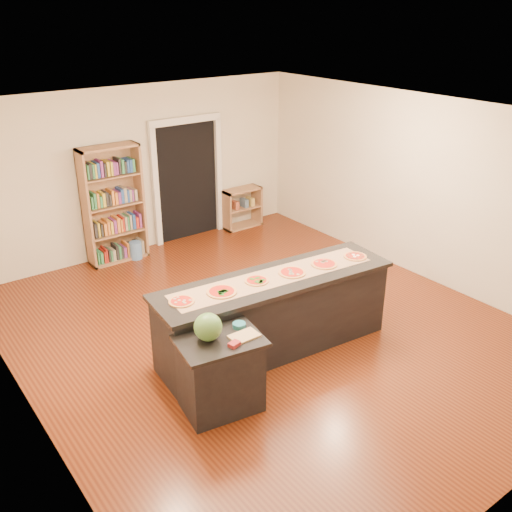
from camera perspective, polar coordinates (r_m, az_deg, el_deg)
room at (r=7.05m, az=0.97°, el=2.43°), size 6.00×7.00×2.80m
doorway at (r=10.33m, az=-6.90°, el=8.20°), size 1.40×0.09×2.21m
kitchen_island at (r=7.03m, az=1.87°, el=-5.81°), size 3.02×0.82×1.00m
side_counter at (r=6.12m, az=-3.56°, el=-11.67°), size 0.87×0.64×0.86m
bookshelf at (r=9.61m, az=-14.06°, el=4.98°), size 0.97×0.35×1.94m
low_shelf at (r=10.98m, az=-1.43°, el=4.84°), size 0.77×0.33×0.77m
waste_bin at (r=9.87m, az=-11.93°, el=0.56°), size 0.21×0.21×0.30m
kraft_paper at (r=6.81m, az=1.82°, el=-2.10°), size 2.66×0.72×0.00m
watermelon at (r=5.81m, az=-4.82°, el=-7.09°), size 0.29×0.29×0.29m
cutting_board at (r=5.90m, az=-1.19°, el=-8.00°), size 0.30×0.20×0.02m
package_red at (r=5.76m, az=-2.19°, el=-8.80°), size 0.13×0.11×0.04m
package_teal at (r=6.05m, az=-1.70°, el=-6.94°), size 0.14×0.14×0.05m
pizza_a at (r=6.30m, az=-7.46°, el=-4.52°), size 0.29×0.29×0.02m
pizza_b at (r=6.46m, az=-3.46°, el=-3.58°), size 0.33×0.33×0.02m
pizza_c at (r=6.69m, az=0.06°, el=-2.48°), size 0.29×0.29×0.02m
pizza_d at (r=6.91m, az=3.62°, el=-1.65°), size 0.34×0.34×0.02m
pizza_e at (r=7.17m, az=6.83°, el=-0.78°), size 0.34×0.34×0.02m
pizza_f at (r=7.44m, az=9.88°, el=-0.03°), size 0.30×0.30×0.02m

